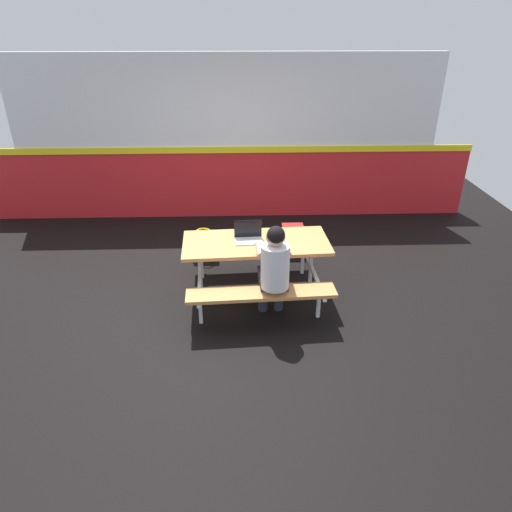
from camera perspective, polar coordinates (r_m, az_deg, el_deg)
ground_plane at (r=5.69m, az=-3.83°, el=-5.07°), size 10.00×10.00×0.02m
accent_backdrop at (r=7.65m, az=-3.62°, el=13.81°), size 8.00×0.14×2.60m
picnic_table_main at (r=5.40m, az=-0.00°, el=0.21°), size 1.73×1.63×0.74m
student_nearer at (r=4.86m, az=2.26°, el=-1.31°), size 0.38×0.53×1.21m
laptop_silver at (r=5.33m, az=-0.95°, el=2.40°), size 0.33×0.24×0.22m
backpack_dark at (r=6.63m, az=4.50°, el=2.09°), size 0.30×0.22×0.44m
tote_bag_bright at (r=6.50m, az=-6.47°, el=1.22°), size 0.34×0.21×0.43m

